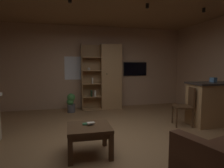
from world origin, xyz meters
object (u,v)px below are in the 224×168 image
object	(u,v)px
tissue_box	(213,80)
coffee_table	(89,131)
wall_mounted_tv	(135,69)
dining_chair	(186,104)
table_book_1	(91,123)
table_book_0	(87,124)
kitchen_bar_counter	(218,103)
potted_floor_plant	(71,102)
bookshelf_cabinet	(108,77)

from	to	relation	value
tissue_box	coffee_table	world-z (taller)	tissue_box
wall_mounted_tv	dining_chair	bearing A→B (deg)	-80.85
coffee_table	table_book_1	world-z (taller)	table_book_1
coffee_table	wall_mounted_tv	xyz separation A→B (m)	(1.99, 3.38, 0.93)
table_book_0	wall_mounted_tv	world-z (taller)	wall_mounted_tv
kitchen_bar_counter	potted_floor_plant	xyz separation A→B (m)	(-3.47, 2.02, -0.22)
table_book_1	potted_floor_plant	size ratio (longest dim) A/B	0.20
tissue_box	table_book_1	xyz separation A→B (m)	(-3.08, -0.91, -0.58)
potted_floor_plant	wall_mounted_tv	size ratio (longest dim) A/B	0.69
dining_chair	potted_floor_plant	xyz separation A→B (m)	(-2.64, 1.95, -0.23)
kitchen_bar_counter	potted_floor_plant	size ratio (longest dim) A/B	2.57
coffee_table	table_book_1	xyz separation A→B (m)	(0.03, 0.04, 0.12)
kitchen_bar_counter	table_book_1	bearing A→B (deg)	-165.46
table_book_1	wall_mounted_tv	distance (m)	3.95
table_book_0	table_book_1	world-z (taller)	table_book_1
bookshelf_cabinet	tissue_box	bearing A→B (deg)	-45.97
tissue_box	table_book_1	distance (m)	3.27
bookshelf_cabinet	table_book_1	distance (m)	3.31
bookshelf_cabinet	table_book_0	world-z (taller)	bookshelf_cabinet
kitchen_bar_counter	wall_mounted_tv	distance (m)	2.90
tissue_box	potted_floor_plant	xyz separation A→B (m)	(-3.37, 1.93, -0.78)
coffee_table	tissue_box	bearing A→B (deg)	17.05
bookshelf_cabinet	coffee_table	xyz separation A→B (m)	(-0.97, -3.17, -0.66)
kitchen_bar_counter	coffee_table	xyz separation A→B (m)	(-3.22, -0.87, -0.14)
tissue_box	potted_floor_plant	world-z (taller)	tissue_box
bookshelf_cabinet	tissue_box	world-z (taller)	bookshelf_cabinet
table_book_0	tissue_box	bearing A→B (deg)	15.58
table_book_0	potted_floor_plant	size ratio (longest dim) A/B	0.24
wall_mounted_tv	table_book_0	bearing A→B (deg)	-121.46
wall_mounted_tv	kitchen_bar_counter	bearing A→B (deg)	-63.97
bookshelf_cabinet	wall_mounted_tv	size ratio (longest dim) A/B	2.52
tissue_box	table_book_1	size ratio (longest dim) A/B	1.03
potted_floor_plant	table_book_1	bearing A→B (deg)	-84.27
dining_chair	potted_floor_plant	bearing A→B (deg)	143.56
kitchen_bar_counter	tissue_box	size ratio (longest dim) A/B	12.29
bookshelf_cabinet	potted_floor_plant	xyz separation A→B (m)	(-1.23, -0.28, -0.74)
wall_mounted_tv	potted_floor_plant	bearing A→B (deg)	-167.62
tissue_box	table_book_0	distance (m)	3.32
potted_floor_plant	bookshelf_cabinet	bearing A→B (deg)	12.98
kitchen_bar_counter	table_book_0	bearing A→B (deg)	-166.29
kitchen_bar_counter	table_book_0	xyz separation A→B (m)	(-3.25, -0.79, -0.04)
tissue_box	potted_floor_plant	distance (m)	3.96
bookshelf_cabinet	dining_chair	size ratio (longest dim) A/B	2.29
coffee_table	table_book_0	size ratio (longest dim) A/B	4.98
table_book_1	potted_floor_plant	world-z (taller)	potted_floor_plant
wall_mounted_tv	table_book_1	bearing A→B (deg)	-120.43
table_book_0	coffee_table	bearing A→B (deg)	-69.36
kitchen_bar_counter	potted_floor_plant	bearing A→B (deg)	149.83
potted_floor_plant	table_book_0	bearing A→B (deg)	-85.44
coffee_table	table_book_0	world-z (taller)	table_book_0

